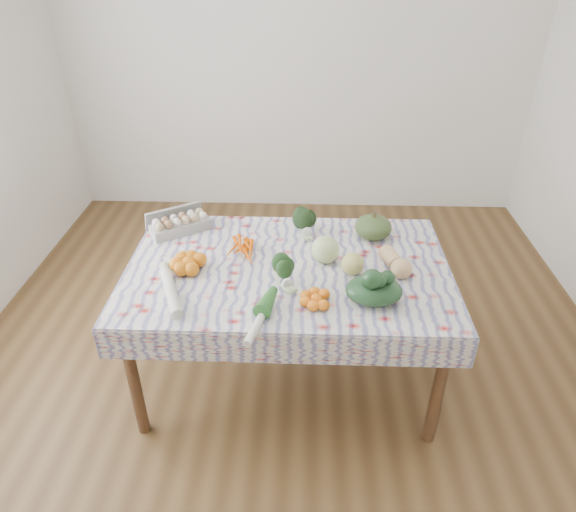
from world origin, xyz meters
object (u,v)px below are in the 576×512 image
object	(u,v)px
cabbage	(325,250)
butternut_squash	(396,261)
grapefruit	(353,264)
kabocha_squash	(373,227)
dining_table	(288,279)
egg_carton	(180,225)

from	to	relation	value
cabbage	butternut_squash	bearing A→B (deg)	-10.59
butternut_squash	cabbage	bearing A→B (deg)	152.10
grapefruit	cabbage	bearing A→B (deg)	142.30
kabocha_squash	grapefruit	distance (m)	0.39
grapefruit	dining_table	bearing A→B (deg)	169.83
kabocha_squash	egg_carton	bearing A→B (deg)	178.63
kabocha_squash	cabbage	distance (m)	0.38
butternut_squash	egg_carton	bearing A→B (deg)	145.99
dining_table	cabbage	size ratio (longest dim) A/B	11.10
dining_table	egg_carton	bearing A→B (deg)	152.13
dining_table	butternut_squash	size ratio (longest dim) A/B	6.81
egg_carton	butternut_squash	xyz separation A→B (m)	(1.17, -0.35, 0.01)
cabbage	egg_carton	bearing A→B (deg)	160.75
kabocha_squash	butternut_squash	bearing A→B (deg)	-75.97
kabocha_squash	cabbage	size ratio (longest dim) A/B	1.42
butternut_squash	kabocha_squash	bearing A→B (deg)	86.73
dining_table	grapefruit	world-z (taller)	grapefruit
egg_carton	kabocha_squash	world-z (taller)	kabocha_squash
dining_table	butternut_squash	bearing A→B (deg)	-2.14
egg_carton	butternut_squash	size ratio (longest dim) A/B	1.43
butternut_squash	dining_table	bearing A→B (deg)	160.56
kabocha_squash	cabbage	xyz separation A→B (m)	(-0.27, -0.26, 0.00)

